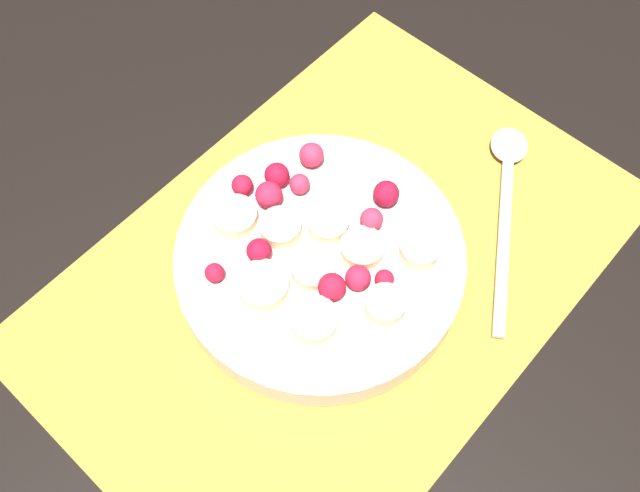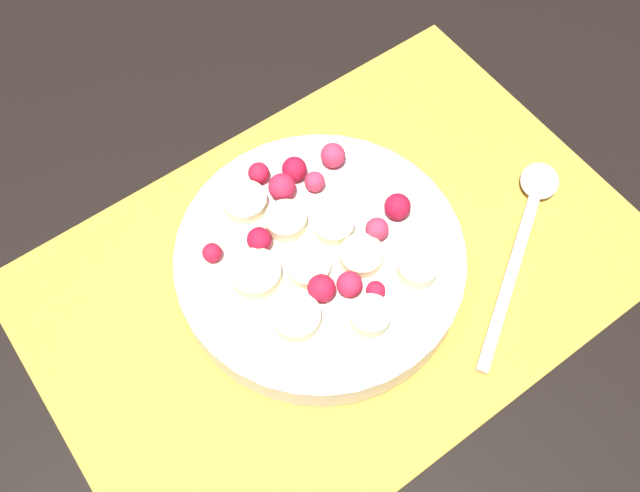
# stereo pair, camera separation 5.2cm
# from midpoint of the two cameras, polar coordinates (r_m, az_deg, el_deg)

# --- Properties ---
(ground_plane) EXTENTS (3.00, 3.00, 0.00)m
(ground_plane) POSITION_cam_midpoint_polar(r_m,az_deg,el_deg) (0.56, -1.28, -2.09)
(ground_plane) COLOR black
(placemat) EXTENTS (0.47, 0.32, 0.01)m
(placemat) POSITION_cam_midpoint_polar(r_m,az_deg,el_deg) (0.56, -1.29, -1.96)
(placemat) COLOR gold
(placemat) RESTS_ON ground_plane
(fruit_bowl) EXTENTS (0.22, 0.22, 0.05)m
(fruit_bowl) POSITION_cam_midpoint_polar(r_m,az_deg,el_deg) (0.54, -2.80, -1.14)
(fruit_bowl) COLOR silver
(fruit_bowl) RESTS_ON placemat
(spoon) EXTENTS (0.18, 0.12, 0.01)m
(spoon) POSITION_cam_midpoint_polar(r_m,az_deg,el_deg) (0.61, 12.39, 4.90)
(spoon) COLOR silver
(spoon) RESTS_ON placemat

